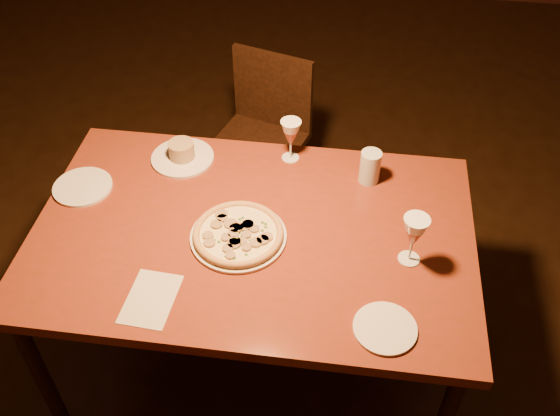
# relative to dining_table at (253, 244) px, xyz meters

# --- Properties ---
(floor) EXTENTS (7.00, 7.00, 0.00)m
(floor) POSITION_rel_dining_table_xyz_m (-0.15, 0.11, -0.73)
(floor) COLOR black
(floor) RESTS_ON ground
(dining_table) EXTENTS (1.49, 0.97, 0.80)m
(dining_table) POSITION_rel_dining_table_xyz_m (0.00, 0.00, 0.00)
(dining_table) COLOR maroon
(dining_table) RESTS_ON floor
(chair_far) EXTENTS (0.50, 0.50, 0.84)m
(chair_far) POSITION_rel_dining_table_xyz_m (-0.13, 0.97, -0.25)
(chair_far) COLOR black
(chair_far) RESTS_ON floor
(pizza_plate) EXTENTS (0.32, 0.32, 0.04)m
(pizza_plate) POSITION_rel_dining_table_xyz_m (-0.04, -0.04, 0.09)
(pizza_plate) COLOR silver
(pizza_plate) RESTS_ON dining_table
(ramekin_saucer) EXTENTS (0.24, 0.24, 0.08)m
(ramekin_saucer) POSITION_rel_dining_table_xyz_m (-0.33, 0.34, 0.09)
(ramekin_saucer) COLOR silver
(ramekin_saucer) RESTS_ON dining_table
(wine_glass_far) EXTENTS (0.08, 0.08, 0.17)m
(wine_glass_far) POSITION_rel_dining_table_xyz_m (0.08, 0.40, 0.16)
(wine_glass_far) COLOR #AD5C48
(wine_glass_far) RESTS_ON dining_table
(wine_glass_right) EXTENTS (0.08, 0.08, 0.18)m
(wine_glass_right) POSITION_rel_dining_table_xyz_m (0.52, -0.06, 0.16)
(wine_glass_right) COLOR #AD5C48
(wine_glass_right) RESTS_ON dining_table
(water_tumbler) EXTENTS (0.08, 0.08, 0.13)m
(water_tumbler) POSITION_rel_dining_table_xyz_m (0.38, 0.31, 0.13)
(water_tumbler) COLOR silver
(water_tumbler) RESTS_ON dining_table
(side_plate_left) EXTENTS (0.21, 0.21, 0.01)m
(side_plate_left) POSITION_rel_dining_table_xyz_m (-0.65, 0.12, 0.08)
(side_plate_left) COLOR silver
(side_plate_left) RESTS_ON dining_table
(side_plate_near) EXTENTS (0.19, 0.19, 0.01)m
(side_plate_near) POSITION_rel_dining_table_xyz_m (0.45, -0.34, 0.08)
(side_plate_near) COLOR silver
(side_plate_near) RESTS_ON dining_table
(menu_card) EXTENTS (0.16, 0.22, 0.00)m
(menu_card) POSITION_rel_dining_table_xyz_m (-0.26, -0.33, 0.07)
(menu_card) COLOR beige
(menu_card) RESTS_ON dining_table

